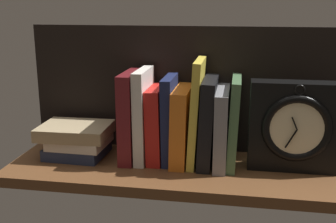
% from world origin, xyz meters
% --- Properties ---
extents(ground_plane, '(0.82, 0.27, 0.03)m').
position_xyz_m(ground_plane, '(0.00, 0.00, -0.01)').
color(ground_plane, brown).
extents(back_panel, '(0.82, 0.01, 0.32)m').
position_xyz_m(back_panel, '(0.00, 0.13, 0.16)').
color(back_panel, black).
rests_on(back_panel, ground_plane).
extents(book_maroon_dawkins, '(0.03, 0.15, 0.22)m').
position_xyz_m(book_maroon_dawkins, '(-0.13, 0.04, 0.11)').
color(book_maroon_dawkins, maroon).
rests_on(book_maroon_dawkins, ground_plane).
extents(book_white_catcher, '(0.03, 0.14, 0.23)m').
position_xyz_m(book_white_catcher, '(-0.09, 0.04, 0.11)').
color(book_white_catcher, silver).
rests_on(book_white_catcher, ground_plane).
extents(book_red_requiem, '(0.04, 0.13, 0.18)m').
position_xyz_m(book_red_requiem, '(-0.06, 0.04, 0.09)').
color(book_red_requiem, red).
rests_on(book_red_requiem, ground_plane).
extents(book_navy_bierce, '(0.03, 0.13, 0.21)m').
position_xyz_m(book_navy_bierce, '(-0.03, 0.04, 0.10)').
color(book_navy_bierce, '#192147').
rests_on(book_navy_bierce, ground_plane).
extents(book_orange_pandolfini, '(0.04, 0.16, 0.18)m').
position_xyz_m(book_orange_pandolfini, '(0.00, 0.04, 0.09)').
color(book_orange_pandolfini, orange).
rests_on(book_orange_pandolfini, ground_plane).
extents(book_yellow_seinlanguage, '(0.03, 0.15, 0.25)m').
position_xyz_m(book_yellow_seinlanguage, '(0.04, 0.04, 0.13)').
color(book_yellow_seinlanguage, gold).
rests_on(book_yellow_seinlanguage, ground_plane).
extents(book_black_skeptic, '(0.04, 0.16, 0.21)m').
position_xyz_m(book_black_skeptic, '(0.06, 0.04, 0.10)').
color(book_black_skeptic, black).
rests_on(book_black_skeptic, ground_plane).
extents(book_gray_chess, '(0.03, 0.17, 0.18)m').
position_xyz_m(book_gray_chess, '(0.10, 0.04, 0.09)').
color(book_gray_chess, gray).
rests_on(book_gray_chess, ground_plane).
extents(book_green_romantic, '(0.03, 0.15, 0.21)m').
position_xyz_m(book_green_romantic, '(0.12, 0.04, 0.10)').
color(book_green_romantic, '#476B44').
rests_on(book_green_romantic, ground_plane).
extents(framed_clock, '(0.21, 0.07, 0.21)m').
position_xyz_m(framed_clock, '(0.26, 0.02, 0.10)').
color(framed_clock, black).
rests_on(framed_clock, ground_plane).
extents(book_stack_side, '(0.18, 0.14, 0.08)m').
position_xyz_m(book_stack_side, '(-0.27, 0.03, 0.04)').
color(book_stack_side, '#232D4C').
rests_on(book_stack_side, ground_plane).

